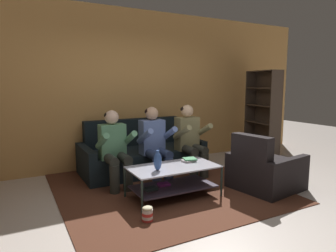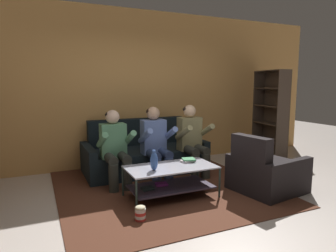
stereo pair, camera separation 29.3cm
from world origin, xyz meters
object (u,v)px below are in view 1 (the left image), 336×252
object	(u,v)px
coffee_table	(173,177)
book_stack	(189,160)
person_seated_left	(115,146)
person_seated_right	(190,137)
armchair	(265,171)
person_seated_middle	(155,141)
popcorn_tub	(147,214)
bookshelf	(262,120)
couch	(141,155)
vase	(158,161)

from	to	relation	value
coffee_table	book_stack	bearing A→B (deg)	19.61
person_seated_left	person_seated_right	size ratio (longest dim) A/B	0.97
book_stack	armchair	distance (m)	1.13
person_seated_middle	popcorn_tub	size ratio (longest dim) A/B	6.51
coffee_table	popcorn_tub	distance (m)	0.82
book_stack	popcorn_tub	bearing A→B (deg)	-146.16
person_seated_middle	popcorn_tub	world-z (taller)	person_seated_middle
coffee_table	bookshelf	xyz separation A→B (m)	(2.87, 1.23, 0.49)
person_seated_middle	bookshelf	xyz separation A→B (m)	(2.76, 0.45, 0.14)
person_seated_left	book_stack	xyz separation A→B (m)	(0.90, -0.66, -0.17)
person_seated_right	bookshelf	bearing A→B (deg)	12.00
person_seated_left	armchair	xyz separation A→B (m)	(1.91, -1.12, -0.35)
couch	armchair	bearing A→B (deg)	-53.88
coffee_table	book_stack	world-z (taller)	book_stack
person_seated_left	armchair	world-z (taller)	person_seated_left
couch	person_seated_left	size ratio (longest dim) A/B	1.82
person_seated_middle	person_seated_right	distance (m)	0.66
coffee_table	person_seated_right	bearing A→B (deg)	45.51
bookshelf	armchair	size ratio (longest dim) A/B	1.80
bookshelf	person_seated_right	bearing A→B (deg)	-168.00
bookshelf	coffee_table	bearing A→B (deg)	-156.82
person_seated_left	person_seated_middle	world-z (taller)	person_seated_middle
person_seated_middle	coffee_table	bearing A→B (deg)	-97.75
armchair	popcorn_tub	world-z (taller)	armchair
vase	person_seated_right	bearing A→B (deg)	39.83
couch	book_stack	bearing A→B (deg)	-79.33
person_seated_middle	book_stack	distance (m)	0.72
armchair	popcorn_tub	distance (m)	1.97
popcorn_tub	vase	bearing A→B (deg)	51.82
person_seated_left	vase	size ratio (longest dim) A/B	4.32
person_seated_left	bookshelf	bearing A→B (deg)	7.49
coffee_table	armchair	bearing A→B (deg)	-14.29
person_seated_middle	book_stack	xyz separation A→B (m)	(0.23, -0.66, -0.18)
person_seated_right	bookshelf	size ratio (longest dim) A/B	0.65
couch	coffee_table	bearing A→B (deg)	-94.46
couch	book_stack	distance (m)	1.27
bookshelf	armchair	distance (m)	2.24
bookshelf	armchair	world-z (taller)	bookshelf
person_seated_middle	popcorn_tub	distance (m)	1.57
armchair	vase	bearing A→B (deg)	170.66
person_seated_left	armchair	distance (m)	2.24
person_seated_middle	book_stack	size ratio (longest dim) A/B	5.07
couch	person_seated_right	world-z (taller)	person_seated_right
person_seated_right	book_stack	distance (m)	0.81
person_seated_left	book_stack	distance (m)	1.12
person_seated_middle	vase	bearing A→B (deg)	-113.29
person_seated_left	person_seated_right	world-z (taller)	person_seated_right
person_seated_left	popcorn_tub	xyz separation A→B (m)	(-0.05, -1.29, -0.53)
vase	book_stack	size ratio (longest dim) A/B	1.15
person_seated_right	vase	world-z (taller)	person_seated_right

